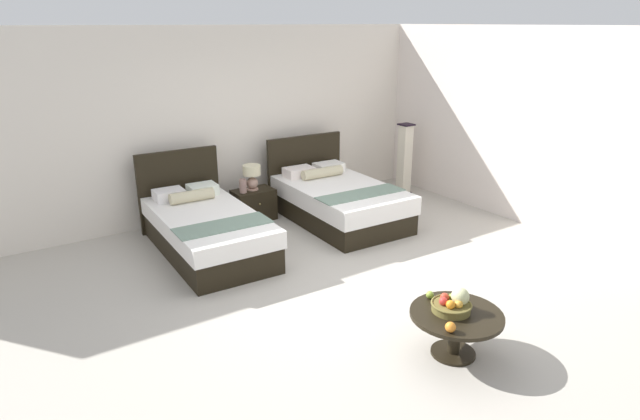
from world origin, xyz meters
name	(u,v)px	position (x,y,z in m)	size (l,w,h in m)	color
ground_plane	(343,277)	(0.00, 0.00, -0.01)	(10.14, 9.37, 0.02)	#B6AEA2
wall_back	(232,122)	(0.00, 2.88, 1.38)	(10.14, 0.12, 2.76)	silver
wall_side_right	(510,125)	(3.27, 0.40, 1.38)	(0.12, 4.97, 2.76)	silver
bed_near_window	(206,229)	(-1.03, 1.57, 0.30)	(1.19, 2.20, 1.13)	black
bed_near_corner	(338,200)	(1.03, 1.57, 0.31)	(1.35, 2.13, 1.11)	black
nightstand	(254,205)	(0.01, 2.28, 0.23)	(0.59, 0.40, 0.46)	black
table_lamp	(252,175)	(0.01, 2.30, 0.69)	(0.26, 0.26, 0.37)	tan
vase	(243,186)	(-0.17, 2.24, 0.56)	(0.10, 0.10, 0.20)	gray
coffee_table	(456,322)	(-0.10, -1.79, 0.32)	(0.81, 0.81, 0.41)	black
fruit_bowl	(453,303)	(-0.10, -1.75, 0.49)	(0.36, 0.36, 0.21)	brown
loose_apple	(430,295)	(-0.10, -1.47, 0.45)	(0.07, 0.07, 0.07)	#89A43A
loose_orange	(450,327)	(-0.37, -1.97, 0.46)	(0.09, 0.09, 0.09)	orange
floor_lamp_corner	(405,159)	(2.73, 2.01, 0.60)	(0.22, 0.22, 1.21)	black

